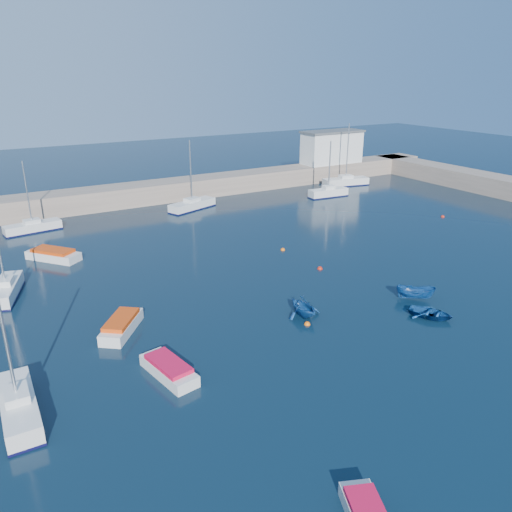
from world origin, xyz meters
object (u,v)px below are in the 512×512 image
sailboat_5 (33,227)px  motorboat_1 (122,325)px  harbor_office (332,148)px  sailboat_1 (19,406)px  sailboat_3 (6,289)px  sailboat_7 (328,192)px  motorboat_2 (53,255)px  dinghy_right (416,293)px  motorboat_0 (169,369)px  dinghy_center (431,313)px  dinghy_left (303,306)px  sailboat_6 (192,205)px  sailboat_8 (346,181)px

sailboat_5 → motorboat_1: sailboat_5 is taller
harbor_office → sailboat_1: sailboat_1 is taller
sailboat_3 → sailboat_7: sailboat_7 is taller
motorboat_2 → dinghy_right: (23.22, -23.86, 0.07)m
sailboat_5 → motorboat_0: sailboat_5 is taller
sailboat_1 → motorboat_2: 24.24m
dinghy_center → sailboat_3: bearing=113.5°
sailboat_3 → dinghy_right: 32.65m
sailboat_3 → motorboat_1: bearing=-42.2°
dinghy_left → sailboat_3: bearing=141.2°
motorboat_0 → motorboat_2: bearing=85.4°
sailboat_7 → dinghy_center: (-16.81, -33.62, -0.33)m
harbor_office → sailboat_1: (-52.63, -40.73, -4.47)m
dinghy_right → motorboat_0: bearing=134.2°
sailboat_1 → motorboat_2: size_ratio=1.54×
sailboat_7 → dinghy_right: size_ratio=2.63×
sailboat_6 → dinghy_right: (4.23, -34.35, -0.03)m
sailboat_8 → dinghy_center: (-23.95, -38.32, -0.32)m
sailboat_8 → motorboat_2: sailboat_8 is taller
sailboat_1 → sailboat_7: (44.26, 30.59, 0.03)m
dinghy_center → dinghy_right: bearing=33.7°
motorboat_1 → dinghy_left: 13.03m
sailboat_6 → sailboat_7: size_ratio=1.13×
motorboat_1 → dinghy_left: (12.28, -4.35, 0.26)m
motorboat_0 → motorboat_1: size_ratio=1.01×
harbor_office → sailboat_7: 13.88m
sailboat_7 → dinghy_right: sailboat_7 is taller
motorboat_0 → motorboat_1: 6.74m
harbor_office → dinghy_right: harbor_office is taller
sailboat_3 → sailboat_7: bearing=34.3°
motorboat_2 → dinghy_left: size_ratio=1.78×
sailboat_1 → motorboat_0: (8.10, -0.43, -0.17)m
sailboat_6 → sailboat_8: sailboat_8 is taller
sailboat_1 → motorboat_2: sailboat_1 is taller
sailboat_1 → sailboat_3: (0.89, 16.65, -0.01)m
motorboat_0 → motorboat_1: motorboat_1 is taller
sailboat_3 → sailboat_8: (50.50, 18.64, 0.03)m
sailboat_7 → motorboat_2: sailboat_7 is taller
motorboat_1 → sailboat_3: bearing=158.8°
motorboat_0 → dinghy_left: (11.39, 2.33, 0.32)m
harbor_office → sailboat_8: 7.14m
sailboat_3 → motorboat_2: size_ratio=1.48×
sailboat_8 → dinghy_right: (-22.58, -35.56, -0.07)m
harbor_office → motorboat_1: harbor_office is taller
sailboat_7 → dinghy_center: bearing=157.9°
motorboat_1 → motorboat_2: (-1.62, 17.33, -0.01)m
motorboat_1 → sailboat_6: bearing=95.5°
sailboat_5 → motorboat_0: (2.96, -34.52, -0.12)m
sailboat_1 → sailboat_5: bearing=81.9°
harbor_office → sailboat_3: bearing=-155.0°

